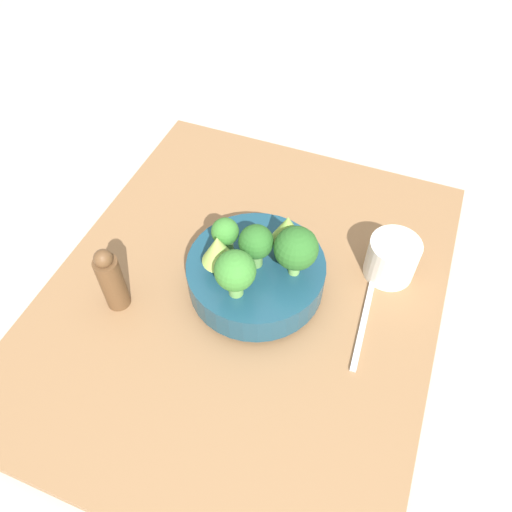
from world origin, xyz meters
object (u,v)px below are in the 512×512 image
object	(u,v)px
cup	(392,258)
fork	(363,323)
pepper_mill	(111,280)
bowl	(256,274)

from	to	relation	value
cup	fork	world-z (taller)	cup
fork	pepper_mill	bearing A→B (deg)	105.26
bowl	cup	size ratio (longest dim) A/B	2.62
pepper_mill	cup	bearing A→B (deg)	-60.93
bowl	pepper_mill	distance (m)	0.24
cup	pepper_mill	world-z (taller)	pepper_mill
bowl	fork	distance (m)	0.20
bowl	cup	distance (m)	0.24
pepper_mill	fork	bearing A→B (deg)	-74.74
cup	fork	size ratio (longest dim) A/B	0.48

